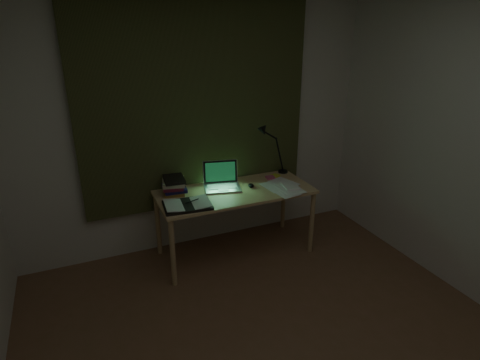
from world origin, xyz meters
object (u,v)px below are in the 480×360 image
object	(u,v)px
laptop	(222,177)
loose_papers	(285,186)
book_stack	(174,185)
open_textbook	(187,205)
desk_lamp	(284,148)
desk	(235,222)

from	to	relation	value
laptop	loose_papers	size ratio (longest dim) A/B	1.16
laptop	book_stack	world-z (taller)	laptop
open_textbook	desk_lamp	world-z (taller)	desk_lamp
book_stack	loose_papers	distance (m)	1.06
desk	open_textbook	world-z (taller)	open_textbook
book_stack	desk_lamp	distance (m)	1.22
book_stack	loose_papers	bearing A→B (deg)	-16.04
book_stack	loose_papers	world-z (taller)	book_stack
book_stack	desk_lamp	xyz separation A→B (m)	(1.20, 0.08, 0.19)
loose_papers	desk_lamp	bearing A→B (deg)	63.97
desk	book_stack	size ratio (longest dim) A/B	6.05
laptop	desk_lamp	size ratio (longest dim) A/B	0.70
open_textbook	laptop	bearing A→B (deg)	35.96
desk	loose_papers	xyz separation A→B (m)	(0.48, -0.11, 0.34)
desk	laptop	xyz separation A→B (m)	(-0.09, 0.09, 0.46)
desk	laptop	size ratio (longest dim) A/B	3.85
desk	laptop	bearing A→B (deg)	136.66
laptop	loose_papers	distance (m)	0.62
open_textbook	loose_papers	size ratio (longest dim) A/B	1.23
laptop	book_stack	size ratio (longest dim) A/B	1.57
desk	open_textbook	size ratio (longest dim) A/B	3.63
desk	book_stack	world-z (taller)	book_stack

